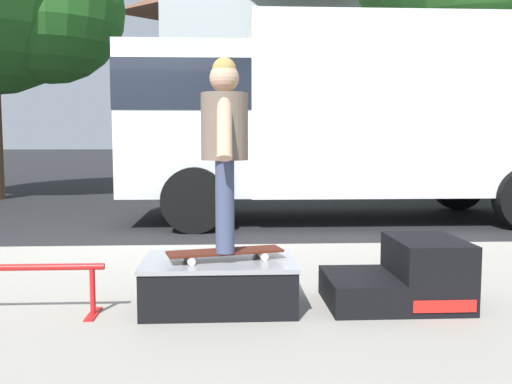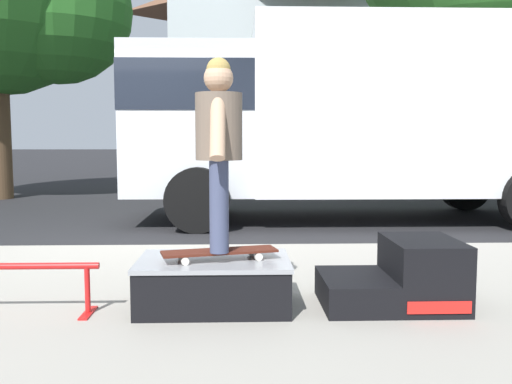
% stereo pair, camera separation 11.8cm
% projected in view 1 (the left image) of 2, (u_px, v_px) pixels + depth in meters
% --- Properties ---
extents(ground_plane, '(140.00, 140.00, 0.00)m').
position_uv_depth(ground_plane, '(109.00, 248.00, 6.55)').
color(ground_plane, black).
extents(sidewalk_slab, '(50.00, 5.00, 0.12)m').
position_uv_depth(sidewalk_slab, '(10.00, 329.00, 3.56)').
color(sidewalk_slab, gray).
rests_on(sidewalk_slab, ground).
extents(skate_box, '(1.04, 0.69, 0.34)m').
position_uv_depth(skate_box, '(219.00, 281.00, 3.81)').
color(skate_box, black).
rests_on(skate_box, sidewalk_slab).
extents(kicker_ramp, '(0.94, 0.68, 0.46)m').
position_uv_depth(kicker_ramp, '(406.00, 277.00, 3.87)').
color(kicker_ramp, black).
rests_on(kicker_ramp, sidewalk_slab).
extents(grind_rail, '(1.31, 0.28, 0.35)m').
position_uv_depth(grind_rail, '(2.00, 278.00, 3.59)').
color(grind_rail, red).
rests_on(grind_rail, sidewalk_slab).
extents(skateboard, '(0.81, 0.39, 0.07)m').
position_uv_depth(skateboard, '(225.00, 252.00, 3.75)').
color(skateboard, '#4C1E14').
rests_on(skateboard, skate_box).
extents(skater_kid, '(0.31, 0.66, 1.29)m').
position_uv_depth(skater_kid, '(225.00, 138.00, 3.67)').
color(skater_kid, '#3F4766').
rests_on(skater_kid, skateboard).
extents(box_truck, '(6.91, 2.63, 3.05)m').
position_uv_depth(box_truck, '(345.00, 113.00, 8.75)').
color(box_truck, white).
rests_on(box_truck, ground).
extents(house_behind, '(9.54, 8.23, 8.40)m').
position_uv_depth(house_behind, '(290.00, 61.00, 20.95)').
color(house_behind, silver).
rests_on(house_behind, ground).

